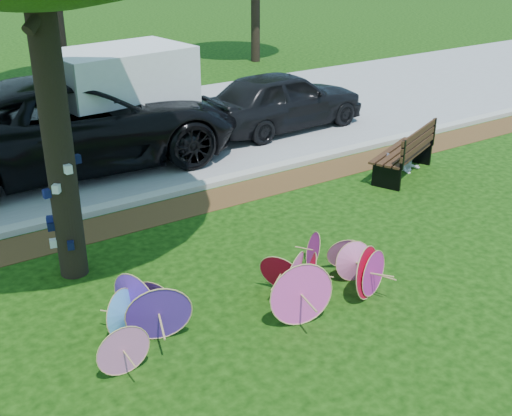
{
  "coord_description": "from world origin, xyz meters",
  "views": [
    {
      "loc": [
        -4.82,
        -5.99,
        5.19
      ],
      "look_at": [
        0.5,
        2.0,
        0.9
      ],
      "focal_mm": 45.0,
      "sensor_mm": 36.0,
      "label": 1
    }
  ],
  "objects": [
    {
      "name": "mulch_strip",
      "position": [
        0.0,
        4.5,
        0.01
      ],
      "size": [
        90.0,
        1.0,
        0.01
      ],
      "primitive_type": "cube",
      "color": "#472D16",
      "rests_on": "ground"
    },
    {
      "name": "park_bench",
      "position": [
        5.34,
        3.44,
        0.55
      ],
      "size": [
        2.26,
        1.57,
        1.1
      ],
      "primitive_type": null,
      "rotation": [
        0.0,
        0.0,
        0.41
      ],
      "color": "black",
      "rests_on": "ground"
    },
    {
      "name": "curb",
      "position": [
        0.0,
        5.2,
        0.06
      ],
      "size": [
        90.0,
        0.3,
        0.12
      ],
      "primitive_type": "cube",
      "color": "#B7B5AD",
      "rests_on": "ground"
    },
    {
      "name": "dark_pickup",
      "position": [
        5.18,
        7.74,
        0.8
      ],
      "size": [
        4.77,
        2.09,
        1.6
      ],
      "primitive_type": "imported",
      "rotation": [
        0.0,
        0.0,
        1.61
      ],
      "color": "black",
      "rests_on": "ground"
    },
    {
      "name": "black_van",
      "position": [
        -0.41,
        7.97,
        1.03
      ],
      "size": [
        7.67,
        3.95,
        2.07
      ],
      "primitive_type": "imported",
      "rotation": [
        0.0,
        0.0,
        1.5
      ],
      "color": "black",
      "rests_on": "ground"
    },
    {
      "name": "person_left",
      "position": [
        4.99,
        3.49,
        0.53
      ],
      "size": [
        0.45,
        0.39,
        1.05
      ],
      "primitive_type": "imported",
      "rotation": [
        0.0,
        0.0,
        -0.43
      ],
      "color": "#3B4051",
      "rests_on": "ground"
    },
    {
      "name": "parasol_pile",
      "position": [
        -0.41,
        0.61,
        0.39
      ],
      "size": [
        4.74,
        1.83,
        0.96
      ],
      "color": "#CE239F",
      "rests_on": "ground"
    },
    {
      "name": "person_right",
      "position": [
        5.69,
        3.49,
        0.52
      ],
      "size": [
        0.6,
        0.53,
        1.03
      ],
      "primitive_type": "imported",
      "rotation": [
        0.0,
        0.0,
        -0.32
      ],
      "color": "silver",
      "rests_on": "ground"
    },
    {
      "name": "ground",
      "position": [
        0.0,
        0.0,
        0.0
      ],
      "size": [
        90.0,
        90.0,
        0.0
      ],
      "primitive_type": "plane",
      "color": "black",
      "rests_on": "ground"
    },
    {
      "name": "street",
      "position": [
        0.0,
        9.35,
        0.01
      ],
      "size": [
        90.0,
        8.0,
        0.01
      ],
      "primitive_type": "cube",
      "color": "gray",
      "rests_on": "ground"
    },
    {
      "name": "cargo_trailer",
      "position": [
        0.81,
        8.21,
        1.42
      ],
      "size": [
        3.43,
        2.42,
        2.83
      ],
      "primitive_type": "cube",
      "rotation": [
        0.0,
        0.0,
        0.13
      ],
      "color": "white",
      "rests_on": "ground"
    }
  ]
}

